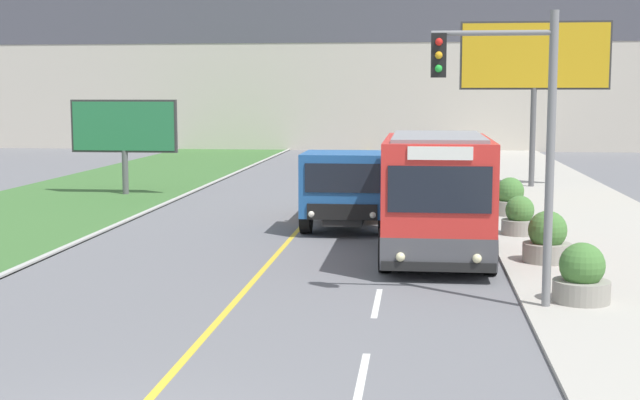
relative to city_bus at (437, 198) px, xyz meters
The scene contains 11 objects.
apartment_block_background 45.67m from the city_bus, 95.08° to the left, with size 80.00×8.04×21.27m.
city_bus is the anchor object (origin of this frame).
dump_truck 5.53m from the city_bus, 117.27° to the left, with size 2.54×6.24×2.33m.
car_distant 23.10m from the city_bus, 90.24° to the left, with size 1.80×4.30×1.45m.
traffic_light_mast 5.27m from the city_bus, 74.81° to the right, with size 2.28×0.32×5.52m.
billboard_large 17.94m from the city_bus, 75.74° to the left, with size 6.19×0.24×6.98m.
billboard_small 17.54m from the city_bus, 133.35° to the left, with size 4.26×0.24×3.76m.
planter_round_near 5.15m from the city_bus, 58.21° to the right, with size 1.08×1.08×1.14m.
planter_round_second 2.76m from the city_bus, ahead, with size 1.14×1.14×1.21m.
planter_round_third 4.62m from the city_bus, 57.99° to the left, with size 1.01×1.01×1.09m.
planter_round_far 8.33m from the city_bus, 72.27° to the left, with size 1.13×1.13×1.22m.
Camera 1 is at (3.52, -9.07, 4.05)m, focal length 50.00 mm.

